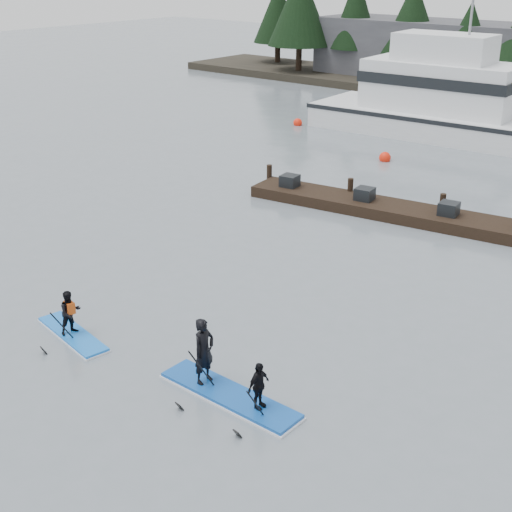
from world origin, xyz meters
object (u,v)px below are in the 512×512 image
Objects in this scene: fishing_boat_large at (465,124)px; floating_dock at (410,214)px; paddleboard_solo at (71,320)px; paddleboard_duo at (225,376)px.

fishing_boat_large reaches higher than floating_dock.
paddleboard_duo is at bearing 15.87° from paddleboard_solo.
paddleboard_solo is at bearing -89.78° from fishing_boat_large.
fishing_boat_large is 5.14× the size of paddleboard_duo.
paddleboard_solo reaches higher than floating_dock.
floating_dock is at bearing -76.49° from fishing_boat_large.
paddleboard_duo is (2.67, -13.87, 0.32)m from floating_dock.
floating_dock is 14.65m from paddleboard_solo.
paddleboard_solo is at bearing -173.79° from paddleboard_duo.
fishing_boat_large is 6.61× the size of paddleboard_solo.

